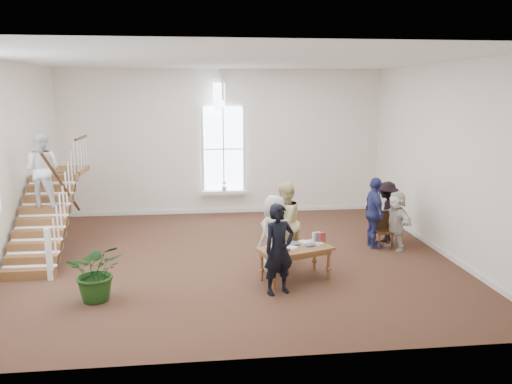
{
  "coord_description": "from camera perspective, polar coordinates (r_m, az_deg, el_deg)",
  "views": [
    {
      "loc": [
        -0.74,
        -11.11,
        3.83
      ],
      "look_at": [
        0.57,
        0.4,
        1.48
      ],
      "focal_mm": 35.0,
      "sensor_mm": 36.0,
      "label": 1
    }
  ],
  "objects": [
    {
      "name": "police_officer",
      "position": [
        9.53,
        2.64,
        -6.56
      ],
      "size": [
        0.75,
        0.63,
        1.76
      ],
      "primitive_type": "imported",
      "rotation": [
        0.0,
        0.0,
        0.38
      ],
      "color": "black",
      "rests_on": "ground"
    },
    {
      "name": "library_table",
      "position": [
        10.3,
        4.48,
        -6.77
      ],
      "size": [
        1.64,
        1.19,
        0.76
      ],
      "rotation": [
        0.0,
        0.0,
        0.34
      ],
      "color": "brown",
      "rests_on": "ground"
    },
    {
      "name": "room_shell",
      "position": [
        15.89,
        -3.66,
        -1.01
      ],
      "size": [
        10.49,
        10.0,
        10.0
      ],
      "color": "white",
      "rests_on": "ground"
    },
    {
      "name": "elderly_woman",
      "position": [
        10.74,
        2.11,
        -4.73
      ],
      "size": [
        0.97,
        0.92,
        1.67
      ],
      "primitive_type": "imported",
      "rotation": [
        0.0,
        0.0,
        3.81
      ],
      "color": "#BBB6AD",
      "rests_on": "ground"
    },
    {
      "name": "person_yellow",
      "position": [
        11.24,
        3.25,
        -3.51
      ],
      "size": [
        1.12,
        1.14,
        1.86
      ],
      "primitive_type": "imported",
      "rotation": [
        0.0,
        0.0,
        3.99
      ],
      "color": "beige",
      "rests_on": "ground"
    },
    {
      "name": "floor_plant",
      "position": [
        9.77,
        -17.7,
        -8.61
      ],
      "size": [
        1.09,
        0.96,
        1.13
      ],
      "primitive_type": "imported",
      "rotation": [
        0.0,
        0.0,
        0.09
      ],
      "color": "#193D13",
      "rests_on": "ground"
    },
    {
      "name": "woman_cluster_c",
      "position": [
        12.69,
        15.7,
        -3.11
      ],
      "size": [
        0.79,
        1.42,
        1.46
      ],
      "primitive_type": "imported",
      "rotation": [
        0.0,
        0.0,
        4.99
      ],
      "color": "silver",
      "rests_on": "ground"
    },
    {
      "name": "ground",
      "position": [
        11.77,
        -2.54,
        -7.52
      ],
      "size": [
        10.0,
        10.0,
        0.0
      ],
      "primitive_type": "plane",
      "color": "#43261A",
      "rests_on": "ground"
    },
    {
      "name": "woman_cluster_b",
      "position": [
        13.26,
        14.67,
        -2.19
      ],
      "size": [
        1.11,
        1.14,
        1.57
      ],
      "primitive_type": "imported",
      "rotation": [
        0.0,
        0.0,
        3.98
      ],
      "color": "black",
      "rests_on": "ground"
    },
    {
      "name": "staircase",
      "position": [
        12.59,
        -22.99,
        0.44
      ],
      "size": [
        1.1,
        4.1,
        2.92
      ],
      "color": "brown",
      "rests_on": "ground"
    },
    {
      "name": "woman_cluster_a",
      "position": [
        12.66,
        13.37,
        -2.31
      ],
      "size": [
        0.43,
        1.03,
        1.76
      ],
      "primitive_type": "imported",
      "rotation": [
        0.0,
        0.0,
        1.57
      ],
      "color": "navy",
      "rests_on": "ground"
    },
    {
      "name": "side_chair",
      "position": [
        12.8,
        14.34,
        -3.98
      ],
      "size": [
        0.42,
        0.42,
        0.91
      ],
      "rotation": [
        0.0,
        0.0,
        -0.06
      ],
      "color": "#37210F",
      "rests_on": "ground"
    }
  ]
}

